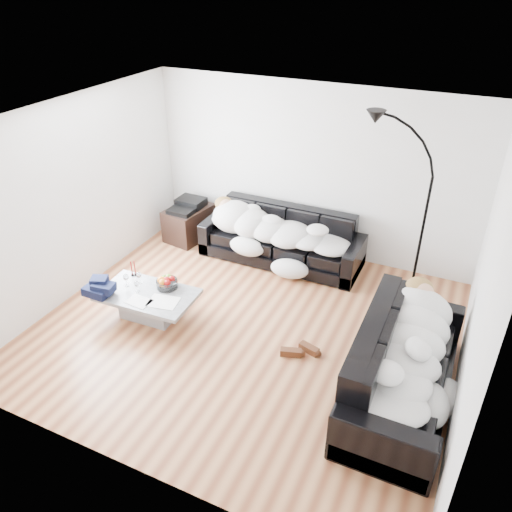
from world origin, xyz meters
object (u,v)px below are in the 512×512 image
at_px(wine_glass_c, 137,287).
at_px(stereo, 188,204).
at_px(shoes, 299,350).
at_px(candle_right, 135,268).
at_px(sleeper_back, 280,225).
at_px(sofa_right, 405,364).
at_px(candle_left, 132,269).
at_px(sofa_back, 281,237).
at_px(av_cabinet, 189,223).
at_px(fruit_bowl, 167,282).
at_px(wine_glass_b, 126,280).
at_px(floor_lamp, 423,229).
at_px(coffee_table, 149,305).
at_px(sleeper_right, 408,349).
at_px(wine_glass_a, 139,278).

xyz_separation_m(wine_glass_c, stereo, (-0.53, 2.09, 0.17)).
bearing_deg(shoes, wine_glass_c, 178.02).
bearing_deg(candle_right, sleeper_back, 50.71).
xyz_separation_m(sofa_right, shoes, (-1.19, 0.17, -0.40)).
bearing_deg(candle_left, sofa_back, 51.38).
bearing_deg(candle_left, av_cabinet, 97.46).
bearing_deg(av_cabinet, sleeper_back, 5.63).
height_order(fruit_bowl, wine_glass_b, wine_glass_b).
bearing_deg(sofa_back, floor_lamp, -7.28).
relative_size(sofa_back, coffee_table, 1.99).
xyz_separation_m(sleeper_right, floor_lamp, (-0.21, 1.80, 0.45)).
xyz_separation_m(coffee_table, shoes, (2.03, 0.14, -0.13)).
bearing_deg(sofa_right, sleeper_right, -180.00).
xyz_separation_m(wine_glass_b, wine_glass_c, (0.21, -0.05, -0.01)).
relative_size(fruit_bowl, wine_glass_a, 1.74).
bearing_deg(shoes, candle_left, 171.04).
relative_size(sofa_right, candle_right, 10.28).
bearing_deg(sleeper_back, fruit_bowl, -115.52).
relative_size(sofa_back, wine_glass_b, 14.09).
bearing_deg(wine_glass_c, sleeper_back, 60.57).
relative_size(sleeper_right, wine_glass_b, 10.87).
bearing_deg(floor_lamp, stereo, 165.03).
bearing_deg(candle_right, coffee_table, -36.01).
height_order(fruit_bowl, wine_glass_a, fruit_bowl).
bearing_deg(shoes, sofa_right, -14.30).
bearing_deg(sleeper_back, av_cabinet, 177.08).
distance_m(sofa_back, wine_glass_a, 2.24).
distance_m(wine_glass_b, av_cabinet, 2.07).
bearing_deg(sofa_right, fruit_bowl, 85.40).
xyz_separation_m(sofa_right, stereo, (-3.88, 2.10, 0.16)).
xyz_separation_m(sleeper_back, wine_glass_b, (-1.34, -1.95, -0.18)).
bearing_deg(av_cabinet, wine_glass_c, -67.30).
xyz_separation_m(av_cabinet, stereo, (0.00, 0.00, 0.33)).
bearing_deg(wine_glass_a, sofa_back, 56.89).
distance_m(wine_glass_b, wine_glass_c, 0.21).
relative_size(coffee_table, stereo, 2.79).
height_order(candle_left, floor_lamp, floor_lamp).
distance_m(candle_left, stereo, 1.83).
xyz_separation_m(fruit_bowl, candle_left, (-0.58, 0.03, 0.02)).
xyz_separation_m(wine_glass_b, candle_right, (-0.05, 0.25, 0.02)).
height_order(sofa_right, sleeper_back, sofa_right).
distance_m(sofa_back, candle_right, 2.24).
height_order(coffee_table, candle_right, candle_right).
distance_m(sleeper_back, wine_glass_b, 2.38).
relative_size(sofa_back, wine_glass_c, 15.77).
xyz_separation_m(coffee_table, stereo, (-0.66, 2.07, 0.42)).
bearing_deg(sleeper_right, sofa_right, 0.00).
bearing_deg(wine_glass_a, candle_left, 153.28).
distance_m(candle_left, candle_right, 0.04).
distance_m(sofa_back, wine_glass_c, 2.35).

